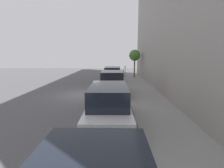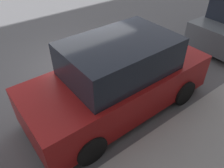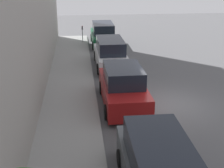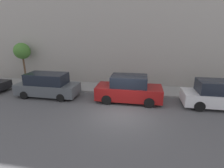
# 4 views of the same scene
# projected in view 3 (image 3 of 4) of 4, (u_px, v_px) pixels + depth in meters

# --- Properties ---
(ground_plane) EXTENTS (60.00, 60.00, 0.00)m
(ground_plane) POSITION_uv_depth(u_px,v_px,m) (168.00, 105.00, 15.46)
(ground_plane) COLOR #515154
(sidewalk) EXTENTS (2.69, 32.00, 0.15)m
(sidewalk) POSITION_uv_depth(u_px,v_px,m) (70.00, 108.00, 14.94)
(sidewalk) COLOR gray
(sidewalk) RESTS_ON ground_plane
(parked_minivan_nearest) EXTENTS (2.02, 4.90, 1.90)m
(parked_minivan_nearest) POSITION_uv_depth(u_px,v_px,m) (103.00, 34.00, 26.66)
(parked_minivan_nearest) COLOR #14512D
(parked_minivan_nearest) RESTS_ON ground_plane
(parked_minivan_second) EXTENTS (2.02, 4.93, 1.90)m
(parked_minivan_second) POSITION_uv_depth(u_px,v_px,m) (110.00, 54.00, 20.92)
(parked_minivan_second) COLOR silver
(parked_minivan_second) RESTS_ON ground_plane
(parked_suv_third) EXTENTS (2.08, 4.82, 1.98)m
(parked_suv_third) POSITION_uv_depth(u_px,v_px,m) (123.00, 87.00, 15.12)
(parked_suv_third) COLOR maroon
(parked_suv_third) RESTS_ON ground_plane
(parked_minivan_fourth) EXTENTS (2.02, 4.92, 1.90)m
(parked_minivan_fourth) POSITION_uv_depth(u_px,v_px,m) (158.00, 168.00, 9.11)
(parked_minivan_fourth) COLOR #4C5156
(parked_minivan_fourth) RESTS_ON ground_plane
(parking_meter_near) EXTENTS (0.11, 0.15, 1.39)m
(parking_meter_near) POSITION_uv_depth(u_px,v_px,m) (82.00, 32.00, 27.29)
(parking_meter_near) COLOR #ADADB2
(parking_meter_near) RESTS_ON sidewalk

